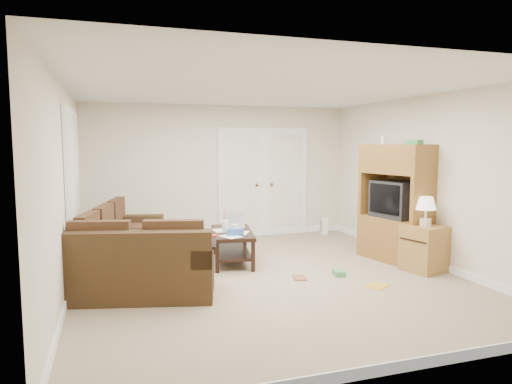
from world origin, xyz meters
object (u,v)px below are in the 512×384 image
object	(u,v)px
sectional_sofa	(128,256)
tv_armoire	(398,202)
coffee_table	(232,245)
side_cabinet	(424,244)

from	to	relation	value
sectional_sofa	tv_armoire	size ratio (longest dim) A/B	1.58
coffee_table	side_cabinet	xyz separation A→B (m)	(2.45, -1.30, 0.12)
coffee_table	tv_armoire	distance (m)	2.61
tv_armoire	side_cabinet	xyz separation A→B (m)	(0.00, -0.65, -0.52)
tv_armoire	side_cabinet	bearing A→B (deg)	-102.47
coffee_table	tv_armoire	size ratio (longest dim) A/B	0.66
coffee_table	sectional_sofa	bearing A→B (deg)	-152.93
tv_armoire	side_cabinet	world-z (taller)	tv_armoire
coffee_table	side_cabinet	bearing A→B (deg)	-17.57
side_cabinet	tv_armoire	bearing A→B (deg)	75.66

